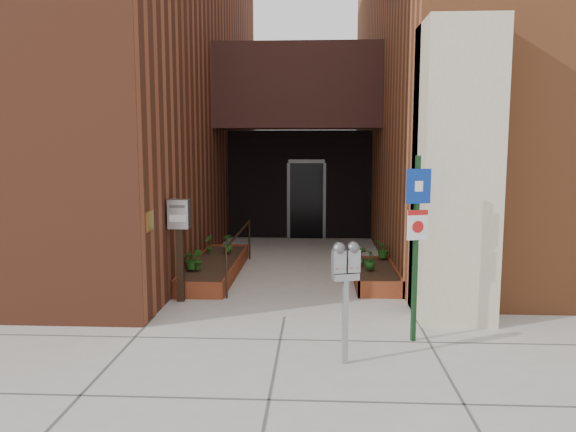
# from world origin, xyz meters

# --- Properties ---
(ground) EXTENTS (80.00, 80.00, 0.00)m
(ground) POSITION_xyz_m (0.00, 0.00, 0.00)
(ground) COLOR #9E9991
(ground) RESTS_ON ground
(architecture) EXTENTS (20.00, 14.60, 10.00)m
(architecture) POSITION_xyz_m (-0.18, 6.89, 4.98)
(architecture) COLOR brown
(architecture) RESTS_ON ground
(planter_left) EXTENTS (0.90, 3.60, 0.30)m
(planter_left) POSITION_xyz_m (-1.55, 2.70, 0.13)
(planter_left) COLOR maroon
(planter_left) RESTS_ON ground
(planter_right) EXTENTS (0.80, 2.20, 0.30)m
(planter_right) POSITION_xyz_m (1.60, 2.20, 0.13)
(planter_right) COLOR maroon
(planter_right) RESTS_ON ground
(handrail) EXTENTS (0.04, 3.34, 0.90)m
(handrail) POSITION_xyz_m (-1.05, 2.65, 0.75)
(handrail) COLOR black
(handrail) RESTS_ON ground
(parking_meter) EXTENTS (0.35, 0.20, 1.49)m
(parking_meter) POSITION_xyz_m (0.83, -1.77, 1.16)
(parking_meter) COLOR #939395
(parking_meter) RESTS_ON ground
(sign_post) EXTENTS (0.33, 0.13, 2.49)m
(sign_post) POSITION_xyz_m (1.80, -0.95, 1.53)
(sign_post) COLOR #123316
(sign_post) RESTS_ON ground
(payment_dropbox) EXTENTS (0.35, 0.27, 1.72)m
(payment_dropbox) POSITION_xyz_m (-1.79, 0.80, 1.24)
(payment_dropbox) COLOR black
(payment_dropbox) RESTS_ON ground
(shrub_left_a) EXTENTS (0.49, 0.49, 0.40)m
(shrub_left_a) POSITION_xyz_m (-1.85, 1.90, 0.50)
(shrub_left_a) COLOR #1F5618
(shrub_left_a) RESTS_ON planter_left
(shrub_left_b) EXTENTS (0.28, 0.28, 0.37)m
(shrub_left_b) POSITION_xyz_m (-1.75, 1.90, 0.48)
(shrub_left_b) COLOR #27621C
(shrub_left_b) RESTS_ON planter_left
(shrub_left_c) EXTENTS (0.31, 0.31, 0.39)m
(shrub_left_c) POSITION_xyz_m (-1.44, 3.56, 0.49)
(shrub_left_c) COLOR #24631C
(shrub_left_c) RESTS_ON planter_left
(shrub_left_d) EXTENTS (0.28, 0.28, 0.37)m
(shrub_left_d) POSITION_xyz_m (-1.85, 3.55, 0.49)
(shrub_left_d) COLOR #235F1B
(shrub_left_d) RESTS_ON planter_left
(shrub_right_a) EXTENTS (0.21, 0.21, 0.36)m
(shrub_right_a) POSITION_xyz_m (1.49, 2.07, 0.48)
(shrub_right_a) COLOR #185317
(shrub_right_a) RESTS_ON planter_right
(shrub_right_b) EXTENTS (0.24, 0.24, 0.36)m
(shrub_right_b) POSITION_xyz_m (1.37, 2.44, 0.48)
(shrub_right_b) COLOR #20621C
(shrub_right_b) RESTS_ON planter_right
(shrub_right_c) EXTENTS (0.44, 0.44, 0.37)m
(shrub_right_c) POSITION_xyz_m (1.85, 3.10, 0.48)
(shrub_right_c) COLOR #23621C
(shrub_right_c) RESTS_ON planter_right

